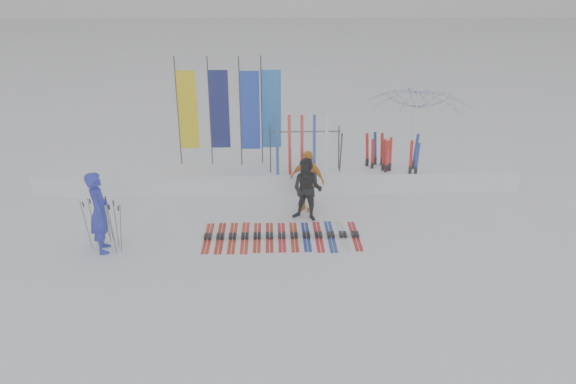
{
  "coord_description": "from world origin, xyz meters",
  "views": [
    {
      "loc": [
        -0.22,
        -11.14,
        6.22
      ],
      "look_at": [
        0.2,
        1.6,
        1.0
      ],
      "focal_mm": 35.0,
      "sensor_mm": 36.0,
      "label": 1
    }
  ],
  "objects_px": {
    "person_yellow": "(307,180)",
    "ski_rack": "(305,145)",
    "tent_canopy": "(415,133)",
    "person_blue": "(99,212)",
    "person_black": "(307,190)",
    "ski_row": "(282,236)"
  },
  "relations": [
    {
      "from": "person_blue",
      "to": "ski_rack",
      "type": "xyz_separation_m",
      "value": [
        4.9,
        3.6,
        0.42
      ]
    },
    {
      "from": "person_yellow",
      "to": "ski_rack",
      "type": "relative_size",
      "value": 0.82
    },
    {
      "from": "ski_row",
      "to": "person_blue",
      "type": "bearing_deg",
      "value": -172.79
    },
    {
      "from": "person_black",
      "to": "person_yellow",
      "type": "bearing_deg",
      "value": 108.26
    },
    {
      "from": "person_blue",
      "to": "ski_row",
      "type": "relative_size",
      "value": 0.51
    },
    {
      "from": "person_yellow",
      "to": "tent_canopy",
      "type": "distance_m",
      "value": 4.25
    },
    {
      "from": "ski_rack",
      "to": "person_blue",
      "type": "bearing_deg",
      "value": -143.7
    },
    {
      "from": "person_black",
      "to": "person_yellow",
      "type": "distance_m",
      "value": 0.67
    },
    {
      "from": "person_blue",
      "to": "person_black",
      "type": "xyz_separation_m",
      "value": [
        4.83,
        1.54,
        -0.14
      ]
    },
    {
      "from": "ski_rack",
      "to": "person_yellow",
      "type": "bearing_deg",
      "value": -91.04
    },
    {
      "from": "person_blue",
      "to": "tent_canopy",
      "type": "relative_size",
      "value": 0.62
    },
    {
      "from": "person_blue",
      "to": "ski_row",
      "type": "height_order",
      "value": "person_blue"
    },
    {
      "from": "person_blue",
      "to": "person_black",
      "type": "relative_size",
      "value": 1.17
    },
    {
      "from": "person_black",
      "to": "tent_canopy",
      "type": "bearing_deg",
      "value": 63.48
    },
    {
      "from": "person_black",
      "to": "ski_row",
      "type": "xyz_separation_m",
      "value": [
        -0.69,
        -1.01,
        -0.8
      ]
    },
    {
      "from": "person_yellow",
      "to": "ski_row",
      "type": "xyz_separation_m",
      "value": [
        -0.73,
        -1.69,
        -0.8
      ]
    },
    {
      "from": "person_black",
      "to": "tent_canopy",
      "type": "distance_m",
      "value": 4.7
    },
    {
      "from": "person_black",
      "to": "person_yellow",
      "type": "height_order",
      "value": "person_yellow"
    },
    {
      "from": "tent_canopy",
      "to": "person_yellow",
      "type": "bearing_deg",
      "value": -144.65
    },
    {
      "from": "person_blue",
      "to": "person_yellow",
      "type": "bearing_deg",
      "value": -78.91
    },
    {
      "from": "person_blue",
      "to": "person_black",
      "type": "distance_m",
      "value": 5.08
    },
    {
      "from": "person_yellow",
      "to": "ski_row",
      "type": "relative_size",
      "value": 0.44
    }
  ]
}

